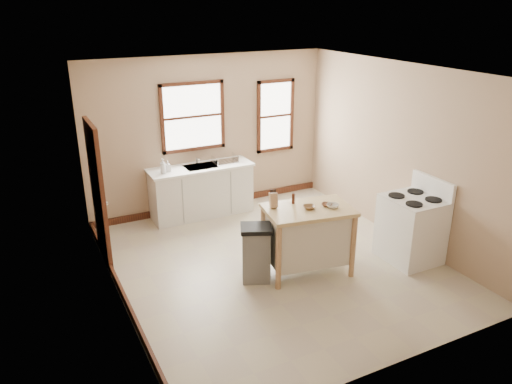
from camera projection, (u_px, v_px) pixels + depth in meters
floor at (275, 263)px, 7.41m from camera, size 5.00×5.00×0.00m
ceiling at (278, 72)px, 6.40m from camera, size 5.00×5.00×0.00m
wall_back at (209, 134)px, 8.99m from camera, size 4.50×0.04×2.80m
wall_left at (111, 202)px, 5.96m from camera, size 0.04×5.00×2.80m
wall_right at (401, 153)px, 7.85m from camera, size 0.04×5.00×2.80m
window_main at (193, 117)px, 8.72m from camera, size 1.17×0.06×1.22m
window_side at (275, 116)px, 9.46m from camera, size 0.77×0.06×1.37m
door_left at (98, 194)px, 7.18m from camera, size 0.06×0.90×2.10m
baseboard_back at (212, 203)px, 9.44m from camera, size 4.50×0.04×0.12m
baseboard_left at (125, 298)px, 6.45m from camera, size 0.04×5.00×0.12m
sink_counter at (201, 191)px, 8.95m from camera, size 1.86×0.62×0.92m
faucet at (197, 158)px, 8.89m from camera, size 0.03×0.03×0.22m
soap_bottle_a at (163, 166)px, 8.38m from camera, size 0.12×0.12×0.26m
soap_bottle_b at (168, 166)px, 8.49m from camera, size 0.09×0.09×0.19m
dish_rack at (225, 159)px, 8.99m from camera, size 0.48×0.39×0.11m
kitchen_island at (307, 240)px, 7.04m from camera, size 1.31×0.95×0.98m
knife_block at (273, 201)px, 6.85m from camera, size 0.12×0.12×0.20m
pepper_grinder at (293, 199)px, 6.99m from camera, size 0.05×0.05×0.15m
bowl_a at (309, 207)px, 6.84m from camera, size 0.21×0.21×0.04m
bowl_b at (327, 205)px, 6.93m from camera, size 0.21×0.21×0.04m
bowl_c at (333, 206)px, 6.87m from camera, size 0.21×0.21×0.05m
trash_bin at (256, 253)px, 6.85m from camera, size 0.53×0.49×0.82m
gas_stove at (412, 221)px, 7.33m from camera, size 0.79×0.80×1.25m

